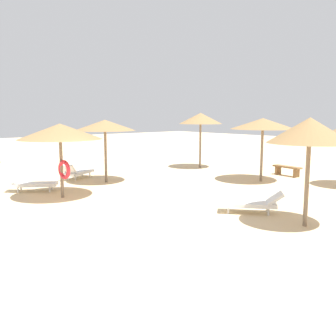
{
  "coord_description": "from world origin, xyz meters",
  "views": [
    {
      "loc": [
        9.67,
        -5.33,
        3.04
      ],
      "look_at": [
        0.0,
        3.0,
        1.2
      ],
      "focal_mm": 40.14,
      "sensor_mm": 36.0,
      "label": 1
    }
  ],
  "objects": [
    {
      "name": "parasol_1",
      "position": [
        4.58,
        4.0,
        2.6
      ],
      "size": [
        2.25,
        2.25,
        2.95
      ],
      "color": "#75604C",
      "rests_on": "ground"
    },
    {
      "name": "lounger_1",
      "position": [
        2.81,
        4.04,
        0.31
      ],
      "size": [
        1.87,
        1.7,
        0.69
      ],
      "color": "white",
      "rests_on": "ground"
    },
    {
      "name": "lounger_3",
      "position": [
        -6.42,
        2.86,
        0.32
      ],
      "size": [
        1.45,
        1.94,
        0.78
      ],
      "color": "white",
      "rests_on": "ground"
    },
    {
      "name": "parasol_4",
      "position": [
        -5.21,
        9.9,
        2.78
      ],
      "size": [
        2.42,
        2.42,
        3.1
      ],
      "color": "#75604C",
      "rests_on": "ground"
    },
    {
      "name": "parasol_3",
      "position": [
        -4.72,
        3.4,
        2.54
      ],
      "size": [
        2.68,
        2.68,
        2.79
      ],
      "color": "#75604C",
      "rests_on": "ground"
    },
    {
      "name": "ground_plane",
      "position": [
        0.0,
        0.0,
        0.0
      ],
      "size": [
        80.0,
        80.0,
        0.0
      ],
      "primitive_type": "plane",
      "color": "beige"
    },
    {
      "name": "parasol_0",
      "position": [
        -3.08,
        0.54,
        2.4
      ],
      "size": [
        3.0,
        3.0,
        2.7
      ],
      "color": "#75604C",
      "rests_on": "ground"
    },
    {
      "name": "parasol_7",
      "position": [
        -0.34,
        8.89,
        2.6
      ],
      "size": [
        2.88,
        2.88,
        2.86
      ],
      "color": "#75604C",
      "rests_on": "ground"
    },
    {
      "name": "bench_0",
      "position": [
        -0.39,
        11.12,
        0.35
      ],
      "size": [
        1.54,
        0.56,
        0.49
      ],
      "color": "brown",
      "rests_on": "ground"
    },
    {
      "name": "lounger_0",
      "position": [
        -4.93,
        0.1,
        0.31
      ],
      "size": [
        1.59,
        1.93,
        0.69
      ],
      "color": "white",
      "rests_on": "ground"
    }
  ]
}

